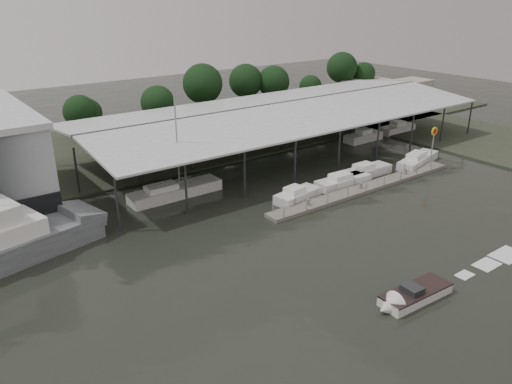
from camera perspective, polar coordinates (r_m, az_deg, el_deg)
ground at (r=42.58m, az=8.99°, el=-8.16°), size 200.00×200.00×0.00m
land_strip_far at (r=75.46m, az=-14.22°, el=5.03°), size 140.00×30.00×0.30m
land_strip_east at (r=82.87m, az=26.42°, el=4.88°), size 20.00×60.00×0.30m
covered_boat_shed at (r=70.69m, az=2.90°, el=9.61°), size 58.24×24.00×6.96m
floating_dock at (r=58.69m, az=12.46°, el=0.46°), size 28.00×2.00×1.40m
shell_fuel_sign at (r=66.73m, az=19.62°, el=5.67°), size 1.10×0.18×5.55m
distant_commercial_buildings at (r=112.54m, az=14.33°, el=11.36°), size 22.00×8.00×4.00m
grey_trawler at (r=47.07m, az=-26.32°, el=-5.10°), size 16.48×8.49×8.84m
white_sailboat at (r=55.84m, az=-9.34°, el=0.06°), size 10.62×2.63×12.49m
speedboat_underway at (r=39.00m, az=17.23°, el=-11.35°), size 17.69×3.06×2.00m
moored_cruiser_0 at (r=54.39m, az=4.73°, el=-0.35°), size 5.89×3.03×1.70m
moored_cruiser_1 at (r=59.02m, az=9.86°, el=1.21°), size 7.18×2.52×1.70m
moored_cruiser_2 at (r=62.97m, az=12.43°, el=2.34°), size 7.09×2.23×1.70m
moored_cruiser_3 at (r=69.10m, az=17.98°, el=3.52°), size 8.70×4.14×1.70m
horizon_tree_line at (r=91.84m, az=-0.72°, el=12.26°), size 65.87×10.41×10.11m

